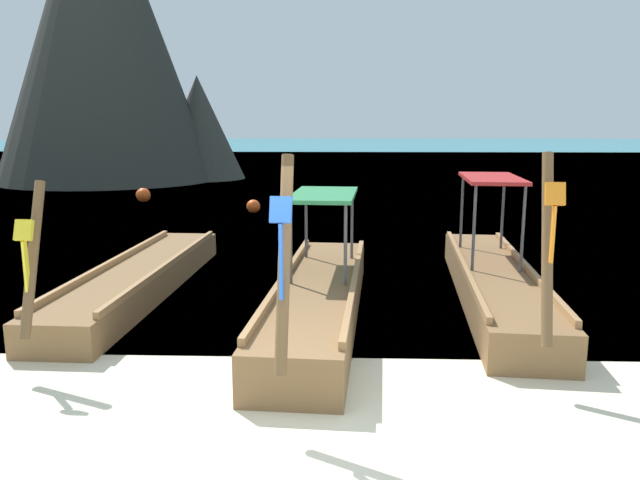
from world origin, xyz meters
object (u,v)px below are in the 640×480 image
Objects in this scene: karst_rock at (107,26)px; mooring_buoy_far at (253,206)px; longtail_boat_blue_ribbon at (319,297)px; longtail_boat_yellow_ribbon at (140,278)px; mooring_buoy_near at (143,195)px; longtail_boat_orange_ribbon at (494,280)px.

mooring_buoy_far is (8.94, -11.93, -7.51)m from karst_rock.
longtail_boat_yellow_ribbon is at bearing 156.29° from longtail_boat_blue_ribbon.
mooring_buoy_near is (-3.93, 12.31, 0.02)m from longtail_boat_yellow_ribbon.
mooring_buoy_far is at bearing 86.46° from longtail_boat_yellow_ribbon.
longtail_boat_orange_ribbon is 27.16m from karst_rock.
karst_rock is 16.70m from mooring_buoy_far.
mooring_buoy_far is at bearing -30.61° from mooring_buoy_near.
mooring_buoy_near is (4.42, -9.26, -7.47)m from karst_rock.
longtail_boat_orange_ribbon is at bearing -51.61° from mooring_buoy_near.
mooring_buoy_near is at bearing 117.36° from longtail_boat_blue_ribbon.
mooring_buoy_near is at bearing 128.39° from longtail_boat_orange_ribbon.
longtail_boat_yellow_ribbon is at bearing -72.31° from mooring_buoy_near.
longtail_boat_blue_ribbon reaches higher than mooring_buoy_far.
mooring_buoy_near is at bearing 149.39° from mooring_buoy_far.
longtail_boat_blue_ribbon is (3.16, -1.39, 0.10)m from longtail_boat_yellow_ribbon.
mooring_buoy_near is at bearing -64.48° from karst_rock.
mooring_buoy_near is 5.25m from mooring_buoy_far.
longtail_boat_orange_ribbon is 16.03m from mooring_buoy_near.
karst_rock is 12.69m from mooring_buoy_near.
karst_rock is at bearing 111.16° from longtail_boat_yellow_ribbon.
longtail_boat_yellow_ribbon is 0.42× the size of karst_rock.
longtail_boat_blue_ribbon is 3.08m from longtail_boat_orange_ribbon.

